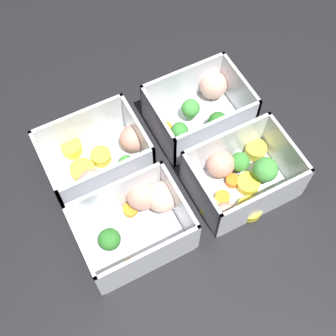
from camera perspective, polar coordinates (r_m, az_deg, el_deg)
ground_plane at (r=0.73m, az=-0.00°, el=-1.04°), size 4.00×4.00×0.00m
container_near_left at (r=0.76m, az=4.11°, el=7.15°), size 0.16×0.14×0.08m
container_near_right at (r=0.72m, az=-8.17°, el=1.09°), size 0.16×0.13×0.08m
container_far_left at (r=0.70m, az=8.77°, el=-1.24°), size 0.15×0.13×0.08m
container_far_right at (r=0.67m, az=-3.59°, el=-6.07°), size 0.17×0.13×0.08m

